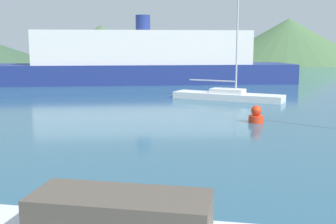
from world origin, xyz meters
name	(u,v)px	position (x,y,z in m)	size (l,w,h in m)	color
sailboat_inner	(228,95)	(5.24, 26.66, 0.37)	(7.90, 5.93, 9.52)	white
ferry_distant	(143,60)	(-0.28, 40.96, 2.41)	(31.76, 6.43, 7.07)	navy
buoy_marker	(256,115)	(4.43, 17.46, 0.38)	(0.79, 0.79, 0.91)	red
hill_central	(102,46)	(-6.28, 78.20, 3.83)	(26.42, 26.42, 7.65)	#4C6647
hill_east	(288,41)	(33.40, 85.14, 4.79)	(34.06, 34.06, 9.58)	#476B42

